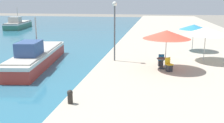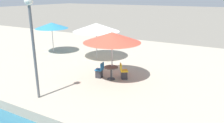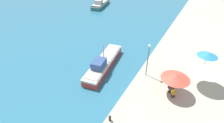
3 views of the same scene
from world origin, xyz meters
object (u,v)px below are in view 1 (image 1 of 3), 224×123
at_px(cafe_umbrella_striped, 194,27).
at_px(cafe_chair_right, 161,62).
at_px(fishing_boat_mid, 18,24).
at_px(cafe_umbrella_white, 206,31).
at_px(cafe_table, 162,61).
at_px(cafe_umbrella_pink, 167,34).
at_px(cafe_chair_left, 169,67).
at_px(mooring_bollard, 70,96).
at_px(fishing_boat_near, 37,56).
at_px(lamppost, 115,21).

distance_m(cafe_umbrella_striped, cafe_chair_right, 7.40).
xyz_separation_m(fishing_boat_mid, cafe_umbrella_white, (29.78, -23.96, 2.02)).
xyz_separation_m(fishing_boat_mid, cafe_chair_right, (26.41, -26.33, 0.01)).
relative_size(fishing_boat_mid, cafe_table, 12.08).
bearing_deg(cafe_chair_right, cafe_umbrella_pink, -74.61).
relative_size(fishing_boat_mid, cafe_chair_left, 10.62).
distance_m(cafe_umbrella_pink, mooring_bollard, 8.50).
distance_m(fishing_boat_mid, cafe_umbrella_pink, 38.03).
distance_m(fishing_boat_near, fishing_boat_mid, 30.87).
distance_m(cafe_umbrella_striped, cafe_chair_left, 8.39).
height_order(mooring_bollard, lamppost, lamppost).
relative_size(fishing_boat_mid, cafe_umbrella_striped, 3.64).
xyz_separation_m(cafe_umbrella_striped, lamppost, (-6.60, -5.35, 0.86)).
bearing_deg(cafe_table, cafe_chair_right, 98.04).
bearing_deg(fishing_boat_mid, cafe_umbrella_striped, -46.51).
height_order(cafe_umbrella_white, cafe_table, cafe_umbrella_white).
bearing_deg(cafe_umbrella_white, fishing_boat_near, -171.26).
height_order(fishing_boat_near, lamppost, lamppost).
relative_size(cafe_table, lamppost, 0.18).
distance_m(fishing_boat_mid, lamppost, 34.14).
bearing_deg(fishing_boat_near, cafe_chair_right, -10.78).
bearing_deg(cafe_chair_right, lamppost, 154.51).
bearing_deg(mooring_bollard, cafe_umbrella_pink, 57.22).
xyz_separation_m(cafe_umbrella_white, cafe_chair_right, (-3.37, -2.38, -2.01)).
height_order(cafe_chair_left, lamppost, lamppost).
height_order(fishing_boat_mid, cafe_table, fishing_boat_mid).
height_order(fishing_boat_near, cafe_umbrella_striped, fishing_boat_near).
relative_size(cafe_umbrella_striped, lamppost, 0.58).
bearing_deg(lamppost, cafe_table, -26.62).
distance_m(cafe_umbrella_white, mooring_bollard, 12.68).
bearing_deg(fishing_boat_near, cafe_umbrella_striped, 16.95).
relative_size(cafe_chair_left, cafe_chair_right, 1.00).
bearing_deg(fishing_boat_near, cafe_chair_left, -17.87).
bearing_deg(cafe_chair_right, cafe_umbrella_white, 27.17).
distance_m(cafe_umbrella_pink, cafe_table, 1.87).
bearing_deg(fishing_boat_near, mooring_bollard, -63.83).
relative_size(cafe_umbrella_pink, cafe_chair_left, 3.53).
bearing_deg(cafe_chair_left, cafe_table, -90.00).
relative_size(fishing_boat_near, cafe_chair_right, 11.36).
distance_m(cafe_umbrella_pink, lamppost, 4.30).
relative_size(cafe_umbrella_white, cafe_chair_right, 3.79).
relative_size(cafe_chair_right, lamppost, 0.20).
xyz_separation_m(fishing_boat_mid, cafe_chair_left, (26.94, -27.64, 0.01)).
xyz_separation_m(cafe_umbrella_white, cafe_chair_left, (-2.85, -3.68, -2.01)).
height_order(fishing_boat_mid, cafe_chair_left, fishing_boat_mid).
relative_size(cafe_table, mooring_bollard, 1.22).
xyz_separation_m(cafe_umbrella_white, cafe_table, (-3.27, -3.09, -1.80)).
bearing_deg(cafe_chair_right, fishing_boat_mid, 127.04).
bearing_deg(cafe_chair_right, fishing_boat_near, 169.81).
bearing_deg(fishing_boat_mid, cafe_chair_right, -57.43).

